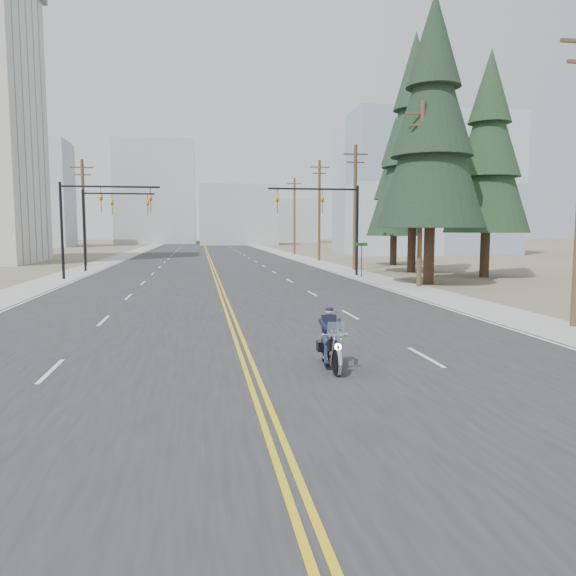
% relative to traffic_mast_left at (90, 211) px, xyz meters
% --- Properties ---
extents(ground_plane, '(400.00, 400.00, 0.00)m').
position_rel_traffic_mast_left_xyz_m(ground_plane, '(8.98, -32.00, -4.94)').
color(ground_plane, '#776D56').
rests_on(ground_plane, ground).
extents(road, '(20.00, 200.00, 0.01)m').
position_rel_traffic_mast_left_xyz_m(road, '(8.98, 38.00, -4.93)').
color(road, '#303033').
rests_on(road, ground).
extents(sidewalk_left, '(3.00, 200.00, 0.01)m').
position_rel_traffic_mast_left_xyz_m(sidewalk_left, '(-2.52, 38.00, -4.93)').
color(sidewalk_left, '#A5A5A0').
rests_on(sidewalk_left, ground).
extents(sidewalk_right, '(3.00, 200.00, 0.01)m').
position_rel_traffic_mast_left_xyz_m(sidewalk_right, '(20.48, 38.00, -4.93)').
color(sidewalk_right, '#A5A5A0').
rests_on(sidewalk_right, ground).
extents(traffic_mast_left, '(7.10, 0.26, 7.00)m').
position_rel_traffic_mast_left_xyz_m(traffic_mast_left, '(0.00, 0.00, 0.00)').
color(traffic_mast_left, black).
rests_on(traffic_mast_left, ground).
extents(traffic_mast_right, '(7.10, 0.26, 7.00)m').
position_rel_traffic_mast_left_xyz_m(traffic_mast_right, '(17.95, 0.00, 0.00)').
color(traffic_mast_right, black).
rests_on(traffic_mast_right, ground).
extents(traffic_mast_far, '(6.10, 0.26, 7.00)m').
position_rel_traffic_mast_left_xyz_m(traffic_mast_far, '(-0.33, 8.00, -0.06)').
color(traffic_mast_far, black).
rests_on(traffic_mast_far, ground).
extents(street_sign, '(0.90, 0.06, 2.62)m').
position_rel_traffic_mast_left_xyz_m(street_sign, '(19.78, -2.00, -3.13)').
color(street_sign, black).
rests_on(street_sign, ground).
extents(utility_pole_b, '(2.20, 0.30, 11.50)m').
position_rel_traffic_mast_left_xyz_m(utility_pole_b, '(21.48, -9.00, 1.05)').
color(utility_pole_b, brown).
rests_on(utility_pole_b, ground).
extents(utility_pole_c, '(2.20, 0.30, 11.00)m').
position_rel_traffic_mast_left_xyz_m(utility_pole_c, '(21.48, 6.00, 0.79)').
color(utility_pole_c, brown).
rests_on(utility_pole_c, ground).
extents(utility_pole_d, '(2.20, 0.30, 11.50)m').
position_rel_traffic_mast_left_xyz_m(utility_pole_d, '(21.48, 21.00, 1.05)').
color(utility_pole_d, brown).
rests_on(utility_pole_d, ground).
extents(utility_pole_e, '(2.20, 0.30, 11.00)m').
position_rel_traffic_mast_left_xyz_m(utility_pole_e, '(21.48, 38.00, 0.79)').
color(utility_pole_e, brown).
rests_on(utility_pole_e, ground).
extents(utility_pole_left, '(2.20, 0.30, 10.50)m').
position_rel_traffic_mast_left_xyz_m(utility_pole_left, '(-3.52, 16.00, 0.54)').
color(utility_pole_left, brown).
rests_on(utility_pole_left, ground).
extents(glass_building, '(24.00, 16.00, 20.00)m').
position_rel_traffic_mast_left_xyz_m(glass_building, '(40.98, 38.00, 5.06)').
color(glass_building, '#9EB5CC').
rests_on(glass_building, ground).
extents(haze_bldg_a, '(14.00, 12.00, 22.00)m').
position_rel_traffic_mast_left_xyz_m(haze_bldg_a, '(-26.02, 83.00, 6.06)').
color(haze_bldg_a, '#B7BCC6').
rests_on(haze_bldg_a, ground).
extents(haze_bldg_b, '(18.00, 14.00, 14.00)m').
position_rel_traffic_mast_left_xyz_m(haze_bldg_b, '(16.98, 93.00, 2.06)').
color(haze_bldg_b, '#ADB2B7').
rests_on(haze_bldg_b, ground).
extents(haze_bldg_c, '(16.00, 12.00, 18.00)m').
position_rel_traffic_mast_left_xyz_m(haze_bldg_c, '(48.98, 78.00, 4.06)').
color(haze_bldg_c, '#B7BCC6').
rests_on(haze_bldg_c, ground).
extents(haze_bldg_d, '(20.00, 15.00, 26.00)m').
position_rel_traffic_mast_left_xyz_m(haze_bldg_d, '(-3.02, 108.00, 8.06)').
color(haze_bldg_d, '#ADB2B7').
rests_on(haze_bldg_d, ground).
extents(haze_bldg_e, '(14.00, 14.00, 12.00)m').
position_rel_traffic_mast_left_xyz_m(haze_bldg_e, '(33.98, 118.00, 1.06)').
color(haze_bldg_e, '#B7BCC6').
rests_on(haze_bldg_e, ground).
extents(motorcyclist, '(0.92, 2.05, 1.58)m').
position_rel_traffic_mast_left_xyz_m(motorcyclist, '(11.06, -28.79, -4.15)').
color(motorcyclist, black).
rests_on(motorcyclist, ground).
extents(conifer_near, '(7.03, 7.03, 18.61)m').
position_rel_traffic_mast_left_xyz_m(conifer_near, '(22.72, -7.58, 5.75)').
color(conifer_near, '#382619').
rests_on(conifer_near, ground).
extents(conifer_mid, '(6.32, 6.32, 16.85)m').
position_rel_traffic_mast_left_xyz_m(conifer_mid, '(29.20, -2.88, 4.73)').
color(conifer_mid, '#382619').
rests_on(conifer_mid, ground).
extents(conifer_tall, '(7.07, 7.07, 19.64)m').
position_rel_traffic_mast_left_xyz_m(conifer_tall, '(25.44, 2.43, 6.34)').
color(conifer_tall, '#382619').
rests_on(conifer_tall, ground).
extents(conifer_far, '(5.57, 5.57, 14.93)m').
position_rel_traffic_mast_left_xyz_m(conifer_far, '(27.43, 12.49, 3.63)').
color(conifer_far, '#382619').
rests_on(conifer_far, ground).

